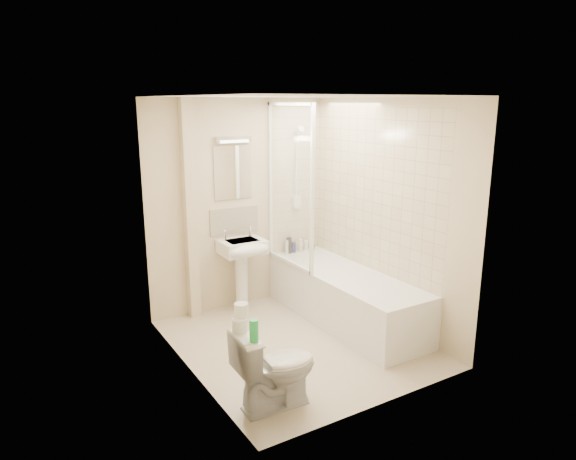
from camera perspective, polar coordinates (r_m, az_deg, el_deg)
floor at (r=5.27m, az=0.99°, el=-12.46°), size 2.50×2.50×0.00m
wall_back at (r=5.92m, az=-5.42°, el=2.79°), size 2.20×0.02×2.40m
wall_left at (r=4.38m, az=-11.21°, el=-1.46°), size 0.02×2.50×2.40m
wall_right at (r=5.50m, az=10.79°, el=1.73°), size 0.02×2.50×2.40m
ceiling at (r=4.71m, az=1.12°, el=14.64°), size 2.20×2.50×0.02m
tile_back at (r=6.23m, az=0.82°, el=5.51°), size 0.70×0.01×1.75m
tile_right at (r=5.60m, az=9.44°, el=4.35°), size 0.01×2.10×1.75m
pipe_boxing at (r=5.63m, az=-10.84°, el=2.00°), size 0.12×0.12×2.40m
splashback at (r=5.92m, az=-5.99°, el=1.08°), size 0.60×0.02×0.30m
mirror at (r=5.82m, az=-6.12°, el=6.36°), size 0.46×0.01×0.60m
strip_light at (r=5.76m, az=-6.12°, el=9.99°), size 0.42×0.07×0.07m
bathtub at (r=5.70m, az=6.37°, el=-7.26°), size 0.70×2.10×0.55m
shower_screen at (r=5.67m, az=0.18°, el=4.92°), size 0.04×0.92×1.80m
shower_fixture at (r=6.17m, az=1.03°, el=6.56°), size 0.10×0.16×0.99m
pedestal_sink at (r=5.81m, az=-4.94°, el=-2.81°), size 0.49×0.46×0.96m
bottle_white_a at (r=6.25m, az=-0.10°, el=-1.87°), size 0.05×0.05×0.17m
bottle_black_b at (r=6.26m, az=0.11°, el=-1.72°), size 0.07×0.07×0.20m
bottle_blue at (r=6.30m, az=0.64°, el=-1.93°), size 0.05×0.05×0.13m
bottle_cream at (r=6.35m, az=1.36°, el=-1.70°), size 0.06×0.06×0.15m
bottle_white_b at (r=6.40m, az=2.03°, el=-1.72°), size 0.05×0.05×0.12m
bottle_green at (r=6.45m, az=2.67°, el=-1.79°), size 0.07×0.07×0.08m
toilet at (r=4.16m, az=-1.39°, el=-14.99°), size 0.42×0.69×0.67m
toilet_roll_lower at (r=3.92m, az=-5.40°, el=-10.51°), size 0.11×0.11×0.11m
toilet_roll_upper at (r=3.93m, az=-5.21°, el=-8.82°), size 0.11×0.11×0.10m
green_bottle at (r=3.77m, az=-3.81°, el=-11.08°), size 0.07×0.07×0.17m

